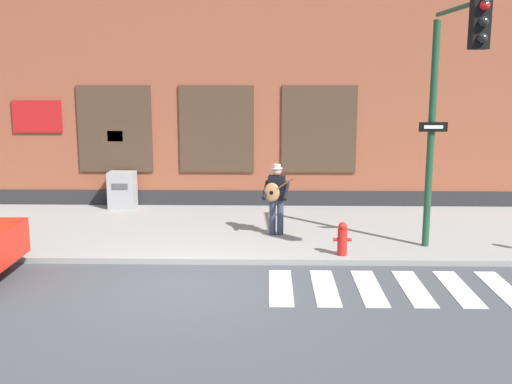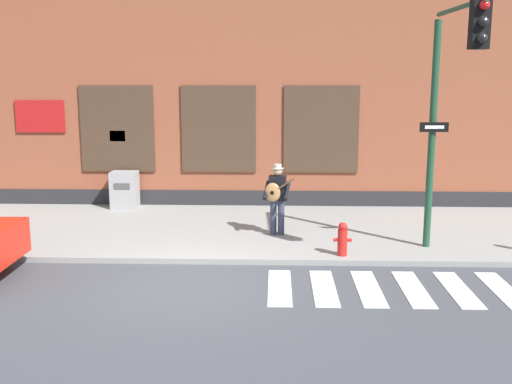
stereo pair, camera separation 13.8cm
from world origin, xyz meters
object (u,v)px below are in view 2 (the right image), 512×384
(traffic_light, at_px, (450,88))
(fire_hydrant, at_px, (342,239))
(busker, at_px, (277,195))
(utility_box, at_px, (125,190))

(traffic_light, distance_m, fire_hydrant, 3.65)
(traffic_light, bearing_deg, busker, 151.05)
(utility_box, bearing_deg, busker, -33.42)
(busker, bearing_deg, traffic_light, -28.95)
(busker, distance_m, traffic_light, 4.52)
(traffic_light, bearing_deg, utility_box, 148.48)
(traffic_light, relative_size, utility_box, 4.82)
(fire_hydrant, bearing_deg, utility_box, 141.80)
(busker, xyz_separation_m, utility_box, (-4.27, 2.81, -0.43))
(busker, height_order, traffic_light, traffic_light)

